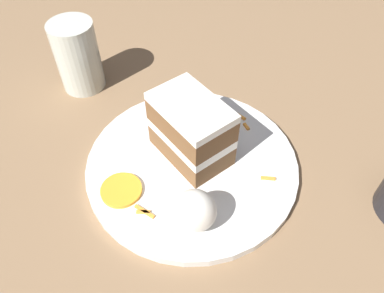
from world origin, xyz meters
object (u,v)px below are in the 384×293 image
object	(u,v)px
drinking_glass	(79,60)
orange_garnish	(121,190)
plate	(192,165)
cake_slice	(191,130)
cream_dollop	(198,211)

from	to	relation	value
drinking_glass	orange_garnish	bearing A→B (deg)	126.77
plate	cake_slice	distance (m)	0.05
plate	drinking_glass	xyz separation A→B (m)	(0.21, -0.12, 0.04)
orange_garnish	cream_dollop	bearing A→B (deg)	169.07
cake_slice	orange_garnish	distance (m)	0.11
cake_slice	cream_dollop	xyz separation A→B (m)	(-0.03, 0.10, -0.02)
plate	orange_garnish	world-z (taller)	orange_garnish
orange_garnish	drinking_glass	bearing A→B (deg)	-53.23
drinking_glass	cake_slice	bearing A→B (deg)	152.92
plate	cake_slice	size ratio (longest dim) A/B	2.29
plate	drinking_glass	world-z (taller)	drinking_glass
cake_slice	drinking_glass	bearing A→B (deg)	100.17
plate	orange_garnish	bearing A→B (deg)	43.08
plate	orange_garnish	distance (m)	0.10
cream_dollop	orange_garnish	distance (m)	0.11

